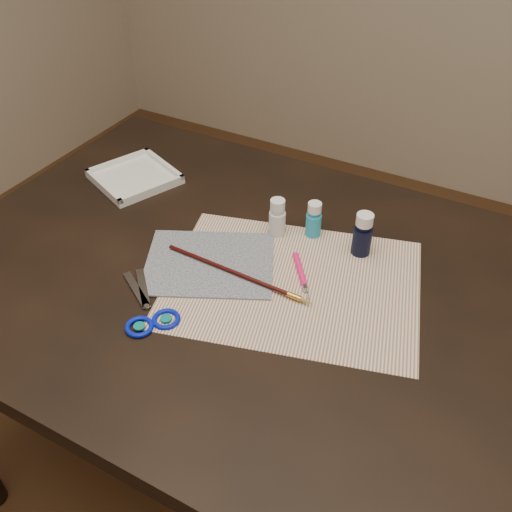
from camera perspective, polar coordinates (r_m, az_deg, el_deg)
The scene contains 11 objects.
ground at distance 1.72m, azimuth 0.00°, elevation -21.40°, with size 3.50×3.50×0.02m, color #422614.
table at distance 1.39m, azimuth 0.00°, elevation -13.64°, with size 1.30×0.90×0.75m, color black.
paper at distance 1.10m, azimuth 3.69°, elevation -2.72°, with size 0.48×0.37×0.00m, color silver.
canvas at distance 1.14m, azimuth -4.68°, elevation -0.69°, with size 0.25×0.20×0.00m, color black.
paint_bottle_white at distance 1.20m, azimuth 2.14°, elevation 3.88°, with size 0.04×0.04×0.09m, color silver.
paint_bottle_cyan at distance 1.20m, azimuth 5.80°, elevation 3.66°, with size 0.03×0.03×0.08m, color #2296BE.
paint_bottle_navy at distance 1.16m, azimuth 10.62°, elevation 2.15°, with size 0.04×0.04×0.10m, color black.
paintbrush at distance 1.10m, azimuth -1.80°, elevation -1.79°, with size 0.33×0.01×0.01m, color black, non-canonical shape.
craft_knife at distance 1.11m, azimuth 4.64°, elevation -2.11°, with size 0.14×0.01×0.01m, color #FF1670, non-canonical shape.
scissors at distance 1.08m, azimuth -11.50°, elevation -4.48°, with size 0.20×0.10×0.01m, color silver, non-canonical shape.
palette_tray at distance 1.43m, azimuth -12.04°, elevation 7.80°, with size 0.18×0.18×0.02m, color white.
Camera 1 is at (0.40, -0.74, 1.49)m, focal length 40.00 mm.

